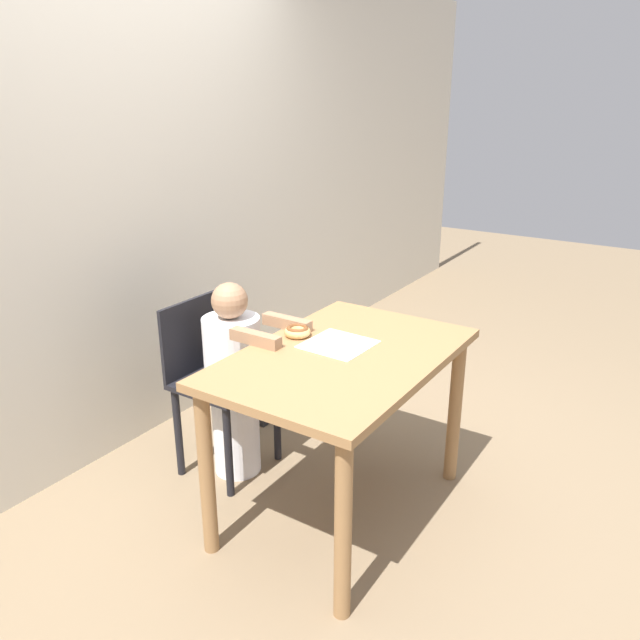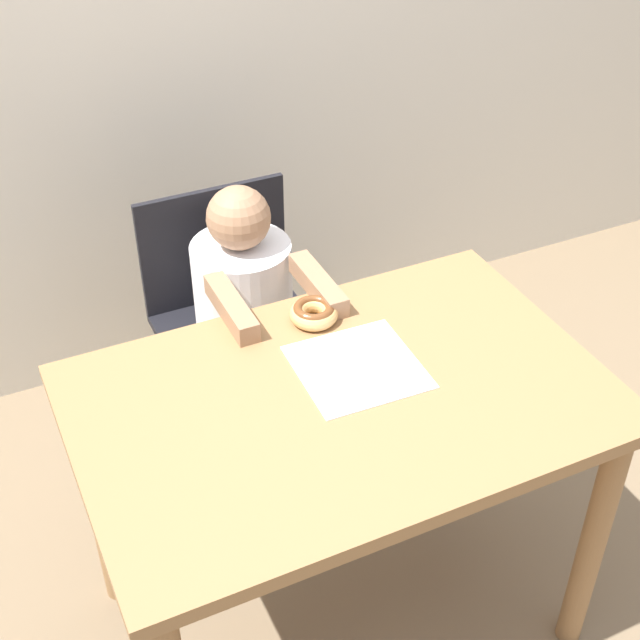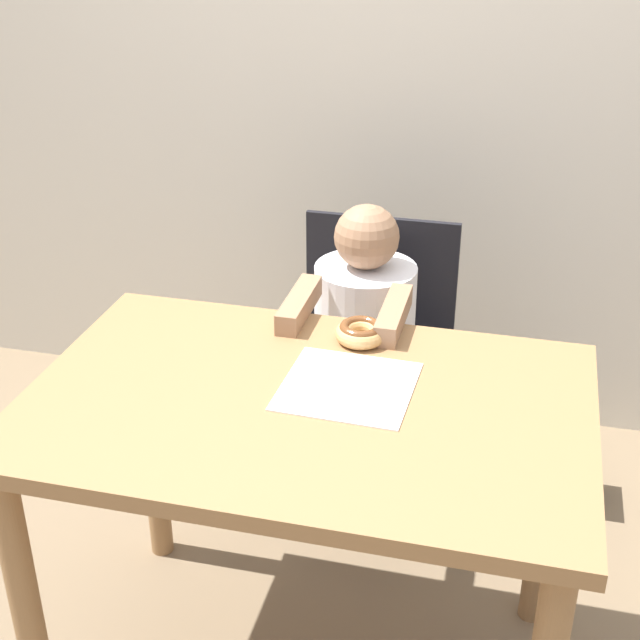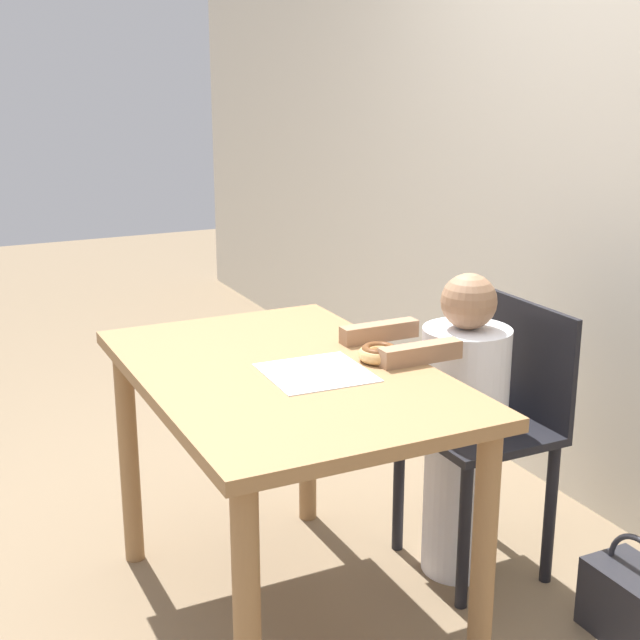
% 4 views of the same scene
% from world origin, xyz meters
% --- Properties ---
extents(wall_back, '(8.00, 0.05, 2.50)m').
position_xyz_m(wall_back, '(0.00, 1.25, 1.25)').
color(wall_back, silver).
rests_on(wall_back, ground_plane).
extents(dining_table, '(1.11, 0.73, 0.75)m').
position_xyz_m(dining_table, '(0.00, 0.00, 0.63)').
color(dining_table, olive).
rests_on(dining_table, ground_plane).
extents(chair, '(0.43, 0.38, 0.83)m').
position_xyz_m(chair, '(-0.00, 0.69, 0.46)').
color(chair, black).
rests_on(chair, ground_plane).
extents(child_figure, '(0.27, 0.48, 0.94)m').
position_xyz_m(child_figure, '(-0.00, 0.58, 0.47)').
color(child_figure, white).
rests_on(child_figure, ground_plane).
extents(donut, '(0.11, 0.11, 0.04)m').
position_xyz_m(donut, '(0.05, 0.26, 0.77)').
color(donut, tan).
rests_on(donut, dining_table).
extents(napkin, '(0.27, 0.27, 0.00)m').
position_xyz_m(napkin, '(0.07, 0.06, 0.75)').
color(napkin, white).
rests_on(napkin, dining_table).
extents(handbag, '(0.26, 0.17, 0.31)m').
position_xyz_m(handbag, '(0.51, 0.81, 0.11)').
color(handbag, '#232328').
rests_on(handbag, ground_plane).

